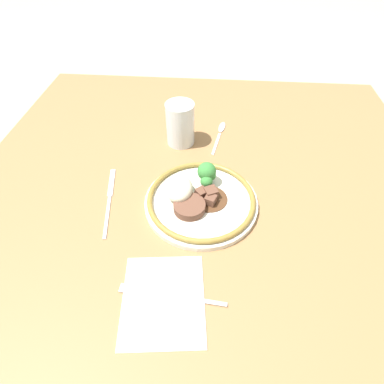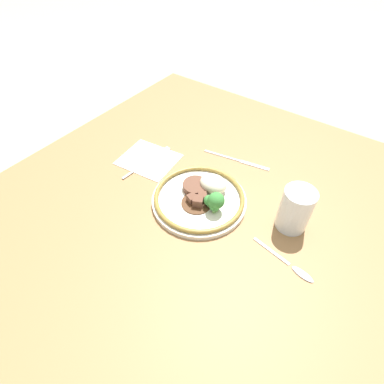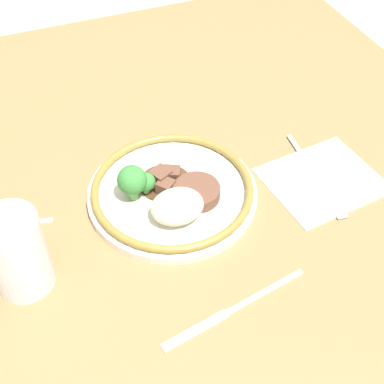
{
  "view_description": "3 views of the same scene",
  "coord_description": "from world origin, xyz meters",
  "px_view_note": "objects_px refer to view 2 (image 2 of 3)",
  "views": [
    {
      "loc": [
        -0.49,
        -0.02,
        0.54
      ],
      "look_at": [
        -0.03,
        0.02,
        0.06
      ],
      "focal_mm": 28.0,
      "sensor_mm": 36.0,
      "label": 1
    },
    {
      "loc": [
        0.27,
        -0.45,
        0.63
      ],
      "look_at": [
        -0.05,
        -0.02,
        0.08
      ],
      "focal_mm": 28.0,
      "sensor_mm": 36.0,
      "label": 2
    },
    {
      "loc": [
        0.14,
        0.52,
        0.62
      ],
      "look_at": [
        -0.06,
        0.03,
        0.06
      ],
      "focal_mm": 50.0,
      "sensor_mm": 36.0,
      "label": 3
    }
  ],
  "objects_px": {
    "plate": "(202,196)",
    "spoon": "(294,268)",
    "knife": "(238,161)",
    "juice_glass": "(294,211)",
    "fork": "(151,159)"
  },
  "relations": [
    {
      "from": "juice_glass",
      "to": "fork",
      "type": "relative_size",
      "value": 0.61
    },
    {
      "from": "plate",
      "to": "spoon",
      "type": "xyz_separation_m",
      "value": [
        0.28,
        -0.05,
        -0.02
      ]
    },
    {
      "from": "plate",
      "to": "spoon",
      "type": "distance_m",
      "value": 0.29
    },
    {
      "from": "plate",
      "to": "knife",
      "type": "xyz_separation_m",
      "value": [
        -0.0,
        0.2,
        -0.02
      ]
    },
    {
      "from": "plate",
      "to": "juice_glass",
      "type": "bearing_deg",
      "value": 15.48
    },
    {
      "from": "spoon",
      "to": "fork",
      "type": "bearing_deg",
      "value": 179.38
    },
    {
      "from": "juice_glass",
      "to": "knife",
      "type": "distance_m",
      "value": 0.27
    },
    {
      "from": "plate",
      "to": "knife",
      "type": "relative_size",
      "value": 1.2
    },
    {
      "from": "plate",
      "to": "knife",
      "type": "height_order",
      "value": "plate"
    },
    {
      "from": "plate",
      "to": "juice_glass",
      "type": "xyz_separation_m",
      "value": [
        0.23,
        0.06,
        0.03
      ]
    },
    {
      "from": "juice_glass",
      "to": "spoon",
      "type": "distance_m",
      "value": 0.13
    },
    {
      "from": "knife",
      "to": "spoon",
      "type": "xyz_separation_m",
      "value": [
        0.29,
        -0.25,
        0.0
      ]
    },
    {
      "from": "plate",
      "to": "knife",
      "type": "distance_m",
      "value": 0.2
    },
    {
      "from": "plate",
      "to": "spoon",
      "type": "bearing_deg",
      "value": -9.6
    },
    {
      "from": "juice_glass",
      "to": "knife",
      "type": "xyz_separation_m",
      "value": [
        -0.23,
        0.14,
        -0.05
      ]
    }
  ]
}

